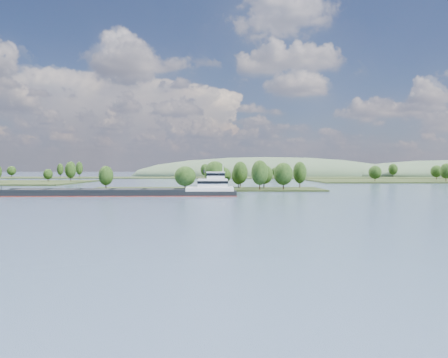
{
  "coord_description": "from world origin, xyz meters",
  "views": [
    {
      "loc": [
        7.49,
        -8.53,
        9.63
      ],
      "look_at": [
        7.8,
        130.0,
        6.0
      ],
      "focal_mm": 35.0,
      "sensor_mm": 36.0,
      "label": 1
    }
  ],
  "objects": [
    {
      "name": "ground",
      "position": [
        0.0,
        120.0,
        0.0
      ],
      "size": [
        1800.0,
        1800.0,
        0.0
      ],
      "primitive_type": "plane",
      "color": "#3E516C",
      "rests_on": "ground"
    },
    {
      "name": "tree_island",
      "position": [
        7.06,
        178.44,
        3.98
      ],
      "size": [
        100.0,
        32.43,
        13.28
      ],
      "color": "black",
      "rests_on": "ground"
    },
    {
      "name": "back_shoreline",
      "position": [
        7.38,
        399.78,
        0.66
      ],
      "size": [
        900.0,
        60.0,
        15.76
      ],
      "color": "black",
      "rests_on": "ground"
    },
    {
      "name": "hill_west",
      "position": [
        60.0,
        500.0,
        0.0
      ],
      "size": [
        320.0,
        160.0,
        44.0
      ],
      "primitive_type": "ellipsoid",
      "color": "#3A4F36",
      "rests_on": "ground"
    },
    {
      "name": "cargo_barge",
      "position": [
        -23.32,
        141.41,
        1.41
      ],
      "size": [
        83.11,
        11.85,
        11.21
      ],
      "color": "black",
      "rests_on": "ground"
    }
  ]
}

